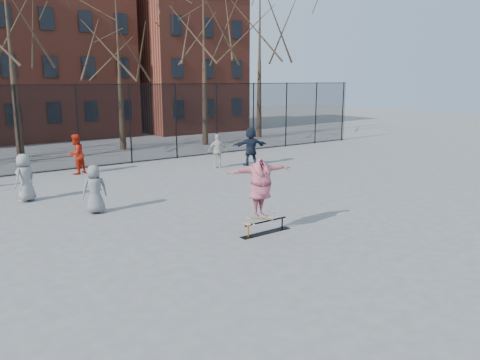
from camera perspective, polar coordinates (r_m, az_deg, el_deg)
ground at (r=13.02m, az=4.99°, el=-6.68°), size 100.00×100.00×0.00m
skate_rail at (r=13.11m, az=3.15°, el=-5.88°), size 1.63×0.25×0.36m
skateboard at (r=12.90m, az=2.47°, el=-4.90°), size 0.88×0.21×0.10m
skater at (r=12.68m, az=2.51°, el=-1.19°), size 2.03×0.78×1.61m
bystander_grey at (r=17.92m, az=-24.75°, el=0.26°), size 0.98×0.91×1.69m
bystander_red at (r=22.26m, az=-19.37°, el=2.98°), size 1.11×1.06×1.81m
bystander_white at (r=22.54m, az=-2.73°, el=3.55°), size 1.04×0.74×1.64m
bystander_navy at (r=23.20m, az=1.31°, el=4.13°), size 1.84×1.07×1.89m
bystander_extra at (r=15.53m, az=-17.29°, el=-1.07°), size 0.83×0.61×1.57m
fence at (r=23.81m, az=-15.96°, el=6.55°), size 34.03×0.07×4.00m
tree_row at (r=27.76m, az=-20.22°, el=18.00°), size 33.66×7.46×10.67m
rowhouses at (r=36.42m, az=-22.52°, el=14.23°), size 29.00×7.00×13.00m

